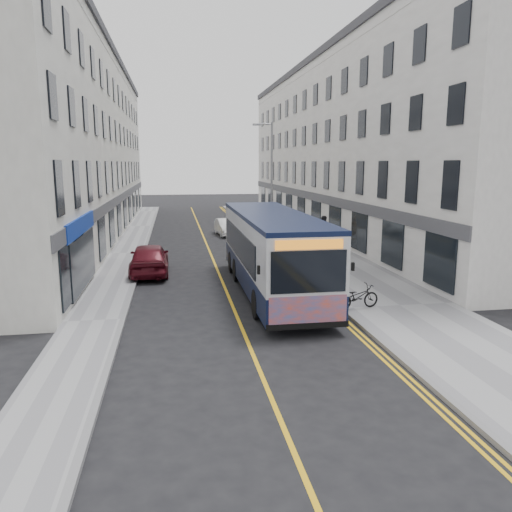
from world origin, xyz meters
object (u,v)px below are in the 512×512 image
object	(u,v)px
streetlamp	(270,179)
car_maroon	(149,259)
bicycle	(358,297)
car_white	(227,227)
pedestrian_far	(324,230)
city_bus	(272,250)
pedestrian_near	(301,229)

from	to	relation	value
streetlamp	car_maroon	xyz separation A→B (m)	(-7.57, -7.67, -3.59)
bicycle	car_white	world-z (taller)	car_white
bicycle	pedestrian_far	bearing A→B (deg)	-23.54
city_bus	car_maroon	bearing A→B (deg)	140.07
streetlamp	city_bus	bearing A→B (deg)	-100.67
pedestrian_near	pedestrian_far	xyz separation A→B (m)	(1.18, -1.72, 0.14)
pedestrian_near	car_white	xyz separation A→B (m)	(-4.69, 4.32, -0.30)
streetlamp	car_white	size ratio (longest dim) A/B	2.09
bicycle	car_maroon	bearing A→B (deg)	34.43
pedestrian_far	streetlamp	bearing A→B (deg)	142.36
streetlamp	bicycle	bearing A→B (deg)	-88.81
pedestrian_far	car_white	bearing A→B (deg)	109.91
pedestrian_far	city_bus	bearing A→B (deg)	-141.35
streetlamp	bicycle	xyz separation A→B (m)	(0.32, -15.38, -3.81)
bicycle	city_bus	bearing A→B (deg)	27.14
bicycle	pedestrian_near	distance (m)	16.39
city_bus	pedestrian_far	xyz separation A→B (m)	(5.77, 11.26, -0.79)
city_bus	car_white	bearing A→B (deg)	90.30
car_white	city_bus	bearing A→B (deg)	-94.57
city_bus	bicycle	xyz separation A→B (m)	(2.60, -3.28, -1.28)
streetlamp	pedestrian_far	world-z (taller)	streetlamp
city_bus	pedestrian_near	size ratio (longest dim) A/B	7.23
pedestrian_far	car_maroon	world-z (taller)	pedestrian_far
car_maroon	car_white	bearing A→B (deg)	-112.54
pedestrian_far	car_white	size ratio (longest dim) A/B	0.50
car_maroon	city_bus	bearing A→B (deg)	139.51
car_white	bicycle	bearing A→B (deg)	-87.43
pedestrian_far	bicycle	bearing A→B (deg)	-126.53
streetlamp	car_white	distance (m)	6.84
bicycle	car_white	distance (m)	20.76
car_white	car_maroon	size ratio (longest dim) A/B	0.82
bicycle	car_white	bearing A→B (deg)	-3.79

